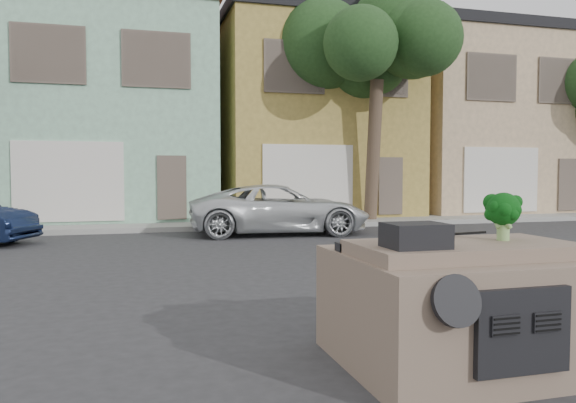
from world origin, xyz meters
name	(u,v)px	position (x,y,z in m)	size (l,w,h in m)	color
ground_plane	(336,294)	(0.00, 0.00, 0.00)	(120.00, 120.00, 0.00)	#303033
sidewalk	(221,224)	(0.00, 10.50, 0.07)	(40.00, 3.00, 0.15)	gray
townhouse_mint	(109,117)	(-3.50, 14.50, 3.77)	(7.20, 8.20, 7.55)	#89BA9B
townhouse_tan	(303,122)	(4.00, 14.50, 3.77)	(7.20, 8.20, 7.55)	#A1883F
townhouse_beige	(465,126)	(11.50, 14.50, 3.77)	(7.20, 8.20, 7.55)	tan
silver_pickup	(280,234)	(1.21, 7.68, 0.00)	(2.30, 5.00, 1.39)	silver
tree_near	(374,96)	(5.00, 9.80, 4.25)	(4.40, 4.00, 8.50)	#20401B
car_dashboard	(454,302)	(0.00, -3.00, 0.56)	(2.00, 1.80, 1.12)	#735F4F
instrument_hump	(415,235)	(-0.58, -3.35, 1.22)	(0.48, 0.38, 0.20)	black
wiper_arm	(458,234)	(0.28, -2.62, 1.13)	(0.70, 0.03, 0.02)	black
broccoli	(503,216)	(0.42, -3.12, 1.34)	(0.36, 0.36, 0.44)	#07350B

